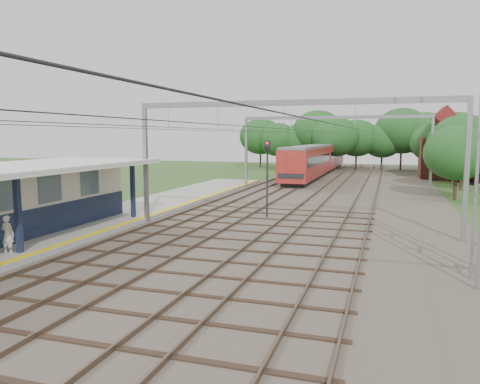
% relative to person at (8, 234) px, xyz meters
% --- Properties ---
extents(ground, '(160.00, 160.00, 0.00)m').
position_rel_person_xyz_m(ground, '(6.21, -5.71, -1.14)').
color(ground, '#2D4C1E').
rests_on(ground, ground).
extents(ballast_bed, '(18.00, 90.00, 0.10)m').
position_rel_person_xyz_m(ballast_bed, '(10.21, 24.29, -1.09)').
color(ballast_bed, '#473D33').
rests_on(ballast_bed, ground).
extents(platform, '(5.00, 52.00, 0.35)m').
position_rel_person_xyz_m(platform, '(-1.29, 8.29, -0.97)').
color(platform, gray).
rests_on(platform, ground).
extents(yellow_stripe, '(0.45, 52.00, 0.01)m').
position_rel_person_xyz_m(yellow_stripe, '(0.96, 8.29, -0.79)').
color(yellow_stripe, yellow).
rests_on(yellow_stripe, platform).
extents(rail_tracks, '(11.80, 88.00, 0.15)m').
position_rel_person_xyz_m(rail_tracks, '(7.71, 24.29, -0.97)').
color(rail_tracks, brown).
rests_on(rail_tracks, ballast_bed).
extents(catenary_system, '(17.22, 88.00, 7.00)m').
position_rel_person_xyz_m(catenary_system, '(9.60, 19.57, 4.37)').
color(catenary_system, gray).
rests_on(catenary_system, ground).
extents(tree_band, '(31.72, 30.88, 8.82)m').
position_rel_person_xyz_m(tree_band, '(10.05, 51.41, 3.78)').
color(tree_band, '#382619').
rests_on(tree_band, ground).
extents(house_far, '(8.00, 6.12, 8.66)m').
position_rel_person_xyz_m(house_far, '(22.21, 46.29, 2.09)').
color(house_far, brown).
rests_on(house_far, ground).
extents(person, '(0.59, 0.39, 1.59)m').
position_rel_person_xyz_m(person, '(0.00, 0.00, 0.00)').
color(person, beige).
rests_on(person, platform).
extents(train, '(2.99, 37.21, 3.92)m').
position_rel_person_xyz_m(train, '(5.71, 47.82, 1.04)').
color(train, black).
rests_on(train, ballast_bed).
extents(signal_post, '(0.34, 0.29, 4.85)m').
position_rel_person_xyz_m(signal_post, '(7.56, 12.97, 2.04)').
color(signal_post, black).
rests_on(signal_post, ground).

